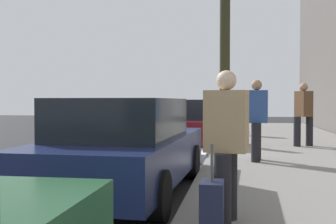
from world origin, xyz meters
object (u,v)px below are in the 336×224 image
at_px(pedestrian_brown_coat, 303,112).
at_px(parked_car_navy, 126,146).
at_px(pedestrian_tan_coat, 226,142).
at_px(pedestrian_blue_coat, 256,118).
at_px(rolling_suitcase, 212,210).
at_px(parked_car_charcoal, 200,116).
at_px(parked_car_maroon, 180,123).
at_px(pedestrian_navy_coat, 237,113).
at_px(pedestrian_olive_coat, 232,116).

bearing_deg(pedestrian_brown_coat, parked_car_navy, 149.99).
bearing_deg(pedestrian_tan_coat, pedestrian_brown_coat, -14.03).
bearing_deg(pedestrian_brown_coat, pedestrian_blue_coat, 155.40).
bearing_deg(pedestrian_tan_coat, rolling_suitcase, 167.41).
bearing_deg(parked_car_charcoal, pedestrian_brown_coat, -152.53).
relative_size(parked_car_maroon, pedestrian_blue_coat, 2.54).
distance_m(pedestrian_brown_coat, pedestrian_navy_coat, 4.22).
distance_m(parked_car_navy, parked_car_maroon, 6.82).
height_order(pedestrian_tan_coat, rolling_suitcase, pedestrian_tan_coat).
xyz_separation_m(parked_car_maroon, pedestrian_navy_coat, (3.25, -1.77, 0.26)).
distance_m(parked_car_maroon, pedestrian_blue_coat, 4.38).
distance_m(parked_car_navy, pedestrian_blue_coat, 3.74).
bearing_deg(parked_car_navy, parked_car_maroon, 0.46).
height_order(parked_car_charcoal, rolling_suitcase, parked_car_charcoal).
height_order(parked_car_maroon, parked_car_charcoal, same).
relative_size(parked_car_navy, parked_car_charcoal, 1.02).
bearing_deg(pedestrian_tan_coat, parked_car_maroon, 10.89).
distance_m(pedestrian_navy_coat, pedestrian_olive_coat, 4.12).
distance_m(parked_car_maroon, pedestrian_brown_coat, 3.75).
xyz_separation_m(pedestrian_navy_coat, pedestrian_olive_coat, (-4.11, 0.15, 0.02)).
bearing_deg(pedestrian_olive_coat, pedestrian_navy_coat, -2.05).
bearing_deg(parked_car_maroon, pedestrian_olive_coat, -117.87).
xyz_separation_m(parked_car_navy, rolling_suitcase, (-2.37, -1.49, -0.33)).
height_order(parked_car_maroon, rolling_suitcase, parked_car_maroon).
distance_m(parked_car_navy, pedestrian_tan_coat, 2.46).
bearing_deg(parked_car_charcoal, pedestrian_blue_coat, -168.13).
distance_m(parked_car_maroon, pedestrian_tan_coat, 8.81).
xyz_separation_m(pedestrian_blue_coat, pedestrian_olive_coat, (2.91, 0.58, -0.07)).
relative_size(parked_car_navy, pedestrian_brown_coat, 2.54).
bearing_deg(parked_car_maroon, pedestrian_tan_coat, -169.11).
height_order(parked_car_charcoal, pedestrian_navy_coat, pedestrian_navy_coat).
distance_m(parked_car_charcoal, pedestrian_tan_coat, 15.28).
xyz_separation_m(pedestrian_navy_coat, pedestrian_blue_coat, (-7.02, -0.43, 0.09)).
bearing_deg(pedestrian_olive_coat, rolling_suitcase, 179.42).
bearing_deg(rolling_suitcase, pedestrian_blue_coat, -6.94).
relative_size(pedestrian_brown_coat, pedestrian_olive_coat, 1.12).
xyz_separation_m(pedestrian_blue_coat, rolling_suitcase, (-5.42, 0.66, -0.67)).
bearing_deg(pedestrian_olive_coat, parked_car_navy, 165.20).
height_order(pedestrian_tan_coat, pedestrian_blue_coat, pedestrian_blue_coat).
bearing_deg(rolling_suitcase, parked_car_charcoal, 5.48).
relative_size(parked_car_navy, pedestrian_blue_coat, 2.62).
xyz_separation_m(parked_car_navy, pedestrian_olive_coat, (5.96, -1.57, 0.27)).
bearing_deg(pedestrian_navy_coat, pedestrian_olive_coat, 177.95).
bearing_deg(parked_car_navy, pedestrian_navy_coat, -9.70).
xyz_separation_m(pedestrian_brown_coat, pedestrian_blue_coat, (-3.27, 1.50, -0.03)).
bearing_deg(parked_car_maroon, pedestrian_blue_coat, -149.71).
bearing_deg(pedestrian_navy_coat, rolling_suitcase, 178.94).
relative_size(pedestrian_brown_coat, pedestrian_navy_coat, 1.14).
height_order(parked_car_navy, parked_car_maroon, same).
xyz_separation_m(pedestrian_brown_coat, pedestrian_tan_coat, (-8.15, 2.03, -0.11)).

